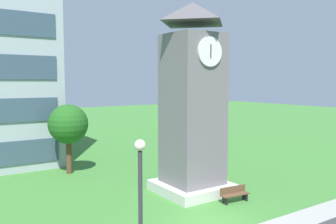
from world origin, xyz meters
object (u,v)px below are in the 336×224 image
clock_tower (193,108)px  street_lamp (140,198)px  park_bench (234,194)px  tree_near_tower (68,125)px

clock_tower → street_lamp: clock_tower is taller
clock_tower → street_lamp: 11.20m
park_bench → tree_near_tower: size_ratio=0.35×
street_lamp → tree_near_tower: tree_near_tower is taller
clock_tower → street_lamp: (-7.92, -7.65, -2.04)m
clock_tower → tree_near_tower: 10.13m
clock_tower → tree_near_tower: bearing=120.4°
clock_tower → tree_near_tower: (-5.07, 8.63, -1.55)m
park_bench → clock_tower: bearing=107.2°
clock_tower → park_bench: size_ratio=6.35×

